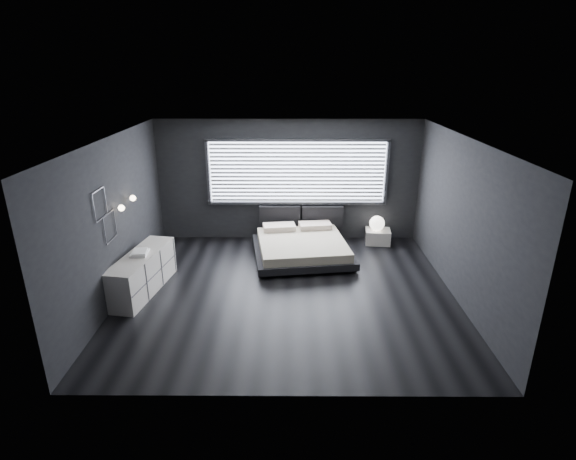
{
  "coord_description": "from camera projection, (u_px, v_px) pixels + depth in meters",
  "views": [
    {
      "loc": [
        0.05,
        -7.33,
        3.96
      ],
      "look_at": [
        0.0,
        0.85,
        0.9
      ],
      "focal_mm": 28.0,
      "sensor_mm": 36.0,
      "label": 1
    }
  ],
  "objects": [
    {
      "name": "headboard",
      "position": [
        301.0,
        217.0,
        10.52
      ],
      "size": [
        1.96,
        0.16,
        0.52
      ],
      "color": "black",
      "rests_on": "ground"
    },
    {
      "name": "window",
      "position": [
        297.0,
        173.0,
        10.21
      ],
      "size": [
        4.14,
        0.09,
        1.52
      ],
      "color": "white",
      "rests_on": "ground"
    },
    {
      "name": "wall_art_lower",
      "position": [
        110.0,
        227.0,
        7.51
      ],
      "size": [
        0.01,
        0.48,
        0.48
      ],
      "color": "#47474C",
      "rests_on": "ground"
    },
    {
      "name": "wall_art_upper",
      "position": [
        100.0,
        204.0,
        7.11
      ],
      "size": [
        0.01,
        0.48,
        0.48
      ],
      "color": "#47474C",
      "rests_on": "ground"
    },
    {
      "name": "room",
      "position": [
        288.0,
        220.0,
        7.76
      ],
      "size": [
        6.04,
        6.0,
        2.8
      ],
      "color": "black",
      "rests_on": "ground"
    },
    {
      "name": "orb_lamp",
      "position": [
        377.0,
        223.0,
        10.29
      ],
      "size": [
        0.35,
        0.35,
        0.35
      ],
      "primitive_type": "sphere",
      "color": "white",
      "rests_on": "nightstand"
    },
    {
      "name": "dresser",
      "position": [
        143.0,
        273.0,
        8.18
      ],
      "size": [
        0.79,
        1.88,
        0.73
      ],
      "color": "silver",
      "rests_on": "ground"
    },
    {
      "name": "bed",
      "position": [
        302.0,
        247.0,
        9.65
      ],
      "size": [
        2.26,
        2.18,
        0.52
      ],
      "color": "black",
      "rests_on": "ground"
    },
    {
      "name": "nightstand",
      "position": [
        378.0,
        236.0,
        10.44
      ],
      "size": [
        0.61,
        0.53,
        0.33
      ],
      "primitive_type": "cube",
      "rotation": [
        0.0,
        0.0,
        -0.11
      ],
      "color": "silver",
      "rests_on": "ground"
    },
    {
      "name": "sconce_far",
      "position": [
        133.0,
        198.0,
        8.32
      ],
      "size": [
        0.18,
        0.11,
        0.11
      ],
      "color": "silver",
      "rests_on": "ground"
    },
    {
      "name": "book_stack",
      "position": [
        140.0,
        253.0,
        8.04
      ],
      "size": [
        0.3,
        0.39,
        0.08
      ],
      "color": "white",
      "rests_on": "dresser"
    },
    {
      "name": "sconce_near",
      "position": [
        121.0,
        208.0,
        7.76
      ],
      "size": [
        0.18,
        0.11,
        0.11
      ],
      "color": "silver",
      "rests_on": "ground"
    }
  ]
}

